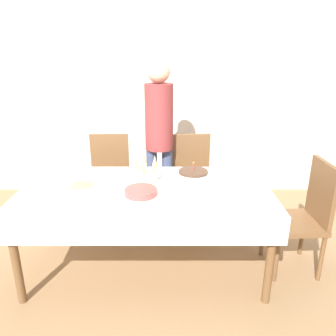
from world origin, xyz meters
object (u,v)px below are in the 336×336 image
plate_stack_dessert (140,182)px  birthday_cake (192,178)px  champagne_tray (145,169)px  dining_chair_right_end (304,212)px  plate_stack_main (140,192)px  person_standing (158,129)px  dining_chair_far_left (108,177)px  dining_chair_far_right (191,177)px

plate_stack_dessert → birthday_cake: bearing=-3.6°
birthday_cake → champagne_tray: bearing=162.1°
dining_chair_right_end → plate_stack_main: size_ratio=3.90×
person_standing → champagne_tray: bearing=-98.2°
plate_stack_main → person_standing: (0.12, 0.97, 0.26)m
dining_chair_far_left → birthday_cake: 1.14m
dining_chair_far_right → dining_chair_right_end: bearing=-43.0°
dining_chair_far_left → champagne_tray: 0.82m
plate_stack_main → plate_stack_dessert: bearing=94.1°
birthday_cake → dining_chair_right_end: bearing=-3.7°
dining_chair_far_right → champagne_tray: 0.82m
dining_chair_far_right → plate_stack_main: (-0.45, -0.95, 0.25)m
dining_chair_far_right → person_standing: 0.61m
birthday_cake → dining_chair_far_right: bearing=86.4°
birthday_cake → plate_stack_main: (-0.40, -0.20, -0.04)m
dining_chair_far_left → plate_stack_dessert: (0.39, -0.72, 0.24)m
dining_chair_right_end → person_standing: 1.55m
birthday_cake → champagne_tray: 0.40m
dining_chair_far_right → plate_stack_dessert: dining_chair_far_right is taller
dining_chair_right_end → dining_chair_far_left: bearing=154.9°
plate_stack_main → plate_stack_dessert: plate_stack_main is taller
dining_chair_far_right → plate_stack_main: size_ratio=3.90×
plate_stack_dessert → person_standing: 0.80m
plate_stack_main → plate_stack_dessert: (-0.02, 0.22, -0.01)m
plate_stack_main → plate_stack_dessert: size_ratio=1.29×
person_standing → plate_stack_dessert: bearing=-100.0°
dining_chair_far_right → birthday_cake: bearing=-93.6°
plate_stack_main → person_standing: bearing=83.2°
dining_chair_far_left → plate_stack_main: bearing=-66.7°
birthday_cake → plate_stack_dessert: 0.42m
birthday_cake → plate_stack_dessert: birthday_cake is taller
birthday_cake → dining_chair_far_left: bearing=137.3°
dining_chair_right_end → birthday_cake: (-0.92, 0.06, 0.28)m
dining_chair_far_left → person_standing: 0.73m
champagne_tray → person_standing: 0.68m
person_standing → dining_chair_right_end: bearing=-34.5°
dining_chair_far_right → dining_chair_far_left: bearing=180.0°
plate_stack_dessert → dining_chair_right_end: bearing=-3.7°
plate_stack_main → dining_chair_far_left: bearing=113.3°
champagne_tray → birthday_cake: bearing=-17.9°
champagne_tray → plate_stack_dessert: champagne_tray is taller
champagne_tray → plate_stack_main: size_ratio=1.34×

